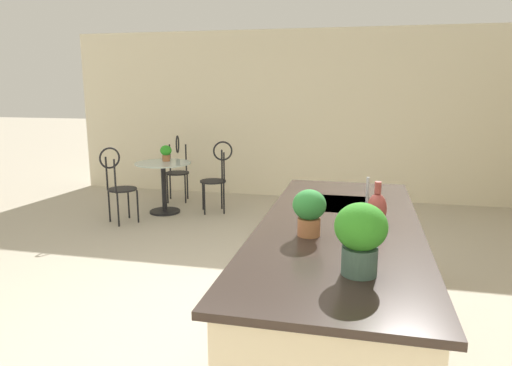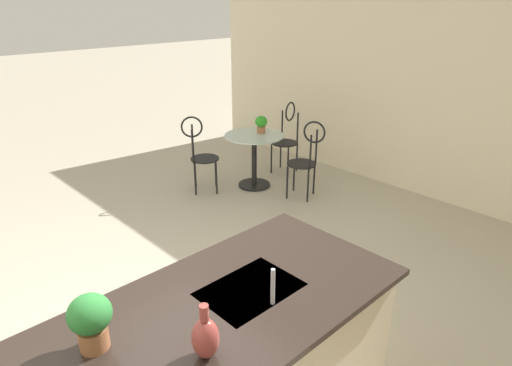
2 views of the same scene
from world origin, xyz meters
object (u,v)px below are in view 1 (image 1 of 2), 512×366
object	(u,v)px
potted_plant_on_table	(166,152)
potted_plant_counter_far	(361,234)
chair_near_window	(177,165)
potted_plant_counter_near	(309,210)
bistro_table	(164,183)
chair_toward_desk	(217,173)
vase_on_counter	(377,208)
chair_by_island	(118,182)

from	to	relation	value
potted_plant_on_table	potted_plant_counter_far	size ratio (longest dim) A/B	0.65
chair_near_window	potted_plant_counter_far	distance (m)	5.53
chair_near_window	potted_plant_counter_near	bearing A→B (deg)	31.87
bistro_table	potted_plant_counter_near	xyz separation A→B (m)	(3.39, 2.48, 0.64)
chair_toward_desk	potted_plant_counter_far	size ratio (longest dim) A/B	2.89
potted_plant_counter_far	chair_near_window	bearing A→B (deg)	-148.41
bistro_table	potted_plant_on_table	bearing A→B (deg)	-176.31
potted_plant_on_table	potted_plant_counter_far	distance (m)	4.95
chair_near_window	potted_plant_on_table	bearing A→B (deg)	7.59
bistro_table	potted_plant_on_table	world-z (taller)	potted_plant_on_table
chair_toward_desk	potted_plant_counter_near	bearing A→B (deg)	25.81
chair_near_window	potted_plant_on_table	size ratio (longest dim) A/B	4.46
vase_on_counter	potted_plant_counter_far	bearing A→B (deg)	-6.51
bistro_table	potted_plant_counter_far	world-z (taller)	potted_plant_counter_far
chair_by_island	vase_on_counter	distance (m)	4.08
bistro_table	vase_on_counter	distance (m)	4.24
chair_by_island	potted_plant_counter_far	world-z (taller)	potted_plant_counter_far
chair_near_window	potted_plant_on_table	world-z (taller)	chair_near_window
potted_plant_counter_near	vase_on_counter	xyz separation A→B (m)	(-0.35, 0.41, -0.06)
potted_plant_on_table	chair_toward_desk	bearing A→B (deg)	96.12
potted_plant_on_table	bistro_table	bearing A→B (deg)	3.69
potted_plant_counter_far	vase_on_counter	xyz separation A→B (m)	(-0.90, 0.10, -0.10)
bistro_table	chair_near_window	distance (m)	0.76
bistro_table	chair_by_island	size ratio (longest dim) A/B	0.77
potted_plant_on_table	chair_by_island	bearing A→B (deg)	-25.13
chair_near_window	potted_plant_counter_far	size ratio (longest dim) A/B	2.89
bistro_table	chair_toward_desk	size ratio (longest dim) A/B	0.77
bistro_table	vase_on_counter	world-z (taller)	vase_on_counter
potted_plant_on_table	potted_plant_counter_near	size ratio (longest dim) A/B	0.81
chair_toward_desk	vase_on_counter	xyz separation A→B (m)	(3.26, 2.16, 0.46)
potted_plant_on_table	potted_plant_counter_near	distance (m)	4.32
chair_toward_desk	potted_plant_counter_far	bearing A→B (deg)	26.29
chair_toward_desk	potted_plant_counter_far	world-z (taller)	potted_plant_counter_far
chair_toward_desk	vase_on_counter	distance (m)	3.93
chair_near_window	potted_plant_counter_far	world-z (taller)	potted_plant_counter_far
chair_by_island	potted_plant_counter_near	distance (m)	4.00
potted_plant_on_table	vase_on_counter	world-z (taller)	vase_on_counter
bistro_table	vase_on_counter	bearing A→B (deg)	43.59
chair_by_island	chair_toward_desk	xyz separation A→B (m)	(-0.85, 1.11, 0.00)
potted_plant_counter_far	chair_toward_desk	bearing A→B (deg)	-153.71
potted_plant_counter_far	potted_plant_counter_near	xyz separation A→B (m)	(-0.55, -0.31, -0.04)
potted_plant_on_table	vase_on_counter	size ratio (longest dim) A/B	0.81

